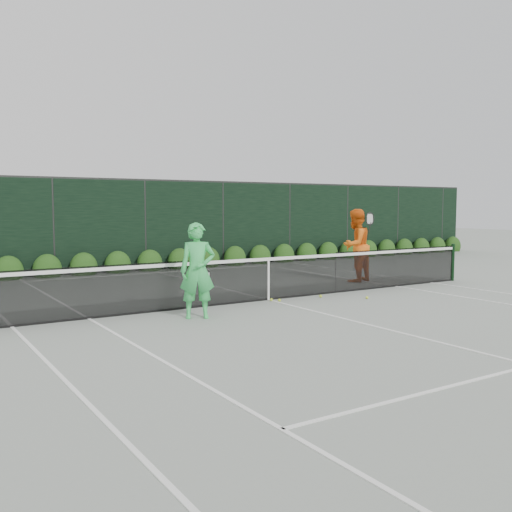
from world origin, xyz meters
TOP-DOWN VIEW (x-y plane):
  - ground at (0.00, 0.00)m, footprint 80.00×80.00m
  - tennis_net at (-0.02, 0.00)m, footprint 12.90×0.10m
  - player_woman at (-2.31, -1.01)m, footprint 0.79×0.67m
  - player_man at (3.87, 1.34)m, footprint 1.17×1.01m
  - court_lines at (0.00, 0.00)m, footprint 11.03×23.83m
  - windscreen_fence at (0.00, -2.71)m, footprint 32.00×21.07m
  - hedge_row at (-0.00, 7.15)m, footprint 31.66×0.65m
  - tennis_balls at (0.83, -0.48)m, footprint 2.11×1.02m

SIDE VIEW (x-z plane):
  - ground at x=0.00m, z-range 0.00..0.00m
  - court_lines at x=0.00m, z-range 0.00..0.01m
  - tennis_balls at x=0.83m, z-range 0.00..0.07m
  - hedge_row at x=0.00m, z-range -0.23..0.70m
  - tennis_net at x=-0.02m, z-range 0.00..1.07m
  - player_woman at x=-2.31m, z-range 0.00..1.84m
  - player_man at x=3.87m, z-range 0.00..2.07m
  - windscreen_fence at x=0.00m, z-range -0.02..3.04m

